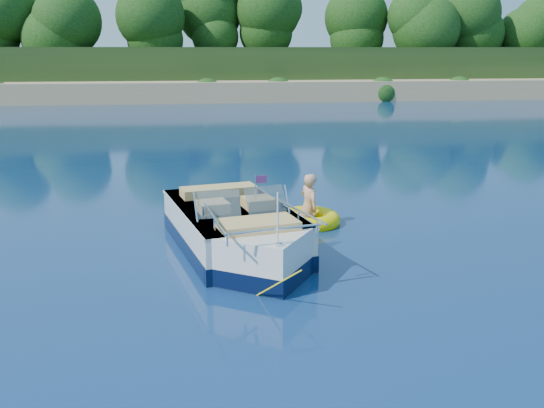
# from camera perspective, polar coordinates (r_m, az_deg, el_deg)

# --- Properties ---
(ground) EXTENTS (160.00, 160.00, 0.00)m
(ground) POSITION_cam_1_polar(r_m,az_deg,el_deg) (11.19, -8.29, -5.89)
(ground) COLOR #0A244A
(ground) RESTS_ON ground
(shoreline) EXTENTS (170.00, 59.00, 6.00)m
(shoreline) POSITION_cam_1_polar(r_m,az_deg,el_deg) (74.33, -8.17, 12.02)
(shoreline) COLOR #A3845F
(shoreline) RESTS_ON ground
(treeline) EXTENTS (150.00, 7.12, 8.19)m
(treeline) POSITION_cam_1_polar(r_m,az_deg,el_deg) (51.55, -8.34, 16.12)
(treeline) COLOR black
(treeline) RESTS_ON ground
(motorboat) EXTENTS (2.81, 5.68, 1.92)m
(motorboat) POSITION_cam_1_polar(r_m,az_deg,el_deg) (11.72, -3.21, -2.89)
(motorboat) COLOR silver
(motorboat) RESTS_ON ground
(tow_tube) EXTENTS (1.86, 1.86, 0.38)m
(tow_tube) POSITION_cam_1_polar(r_m,az_deg,el_deg) (13.75, 3.46, -1.47)
(tow_tube) COLOR #F5D500
(tow_tube) RESTS_ON ground
(boy) EXTENTS (0.68, 0.94, 1.68)m
(boy) POSITION_cam_1_polar(r_m,az_deg,el_deg) (13.84, 3.38, -1.79)
(boy) COLOR tan
(boy) RESTS_ON ground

